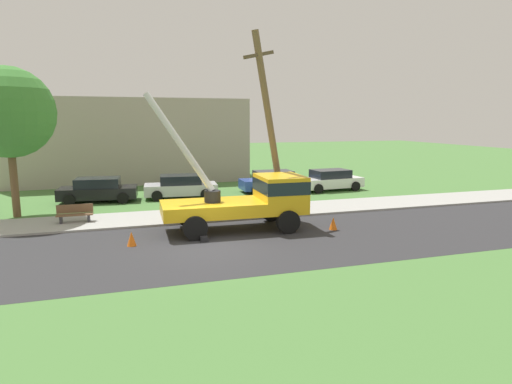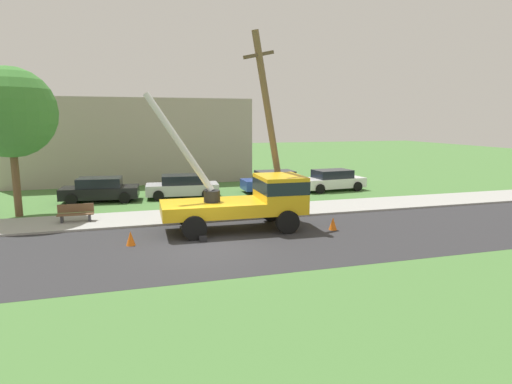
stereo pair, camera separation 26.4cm
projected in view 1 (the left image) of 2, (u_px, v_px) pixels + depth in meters
The scene contains 14 objects.
ground_plane at pixel (174, 195), 27.91m from camera, with size 120.00×120.00×0.00m, color #477538.
road_asphalt at pixel (211, 246), 16.61m from camera, with size 80.00×7.39×0.01m, color #2B2B2D.
sidewalk_strip at pixel (190, 216), 21.60m from camera, with size 80.00×3.22×0.10m, color #9E9E99.
utility_truck at pixel (252, 197), 19.01m from camera, with size 6.76×3.21×5.98m.
leaning_utility_pole at pixel (270, 125), 20.59m from camera, with size 2.66×1.46×8.84m.
traffic_cone_ahead at pixel (333, 223), 19.01m from camera, with size 0.36×0.36×0.56m, color orange.
traffic_cone_behind at pixel (132, 239), 16.54m from camera, with size 0.36×0.36×0.56m, color orange.
parked_sedan_black at pixel (98, 190), 25.42m from camera, with size 4.54×2.28×1.42m.
parked_sedan_silver at pixel (181, 186), 26.75m from camera, with size 4.54×2.26×1.42m.
parked_sedan_blue at pixel (273, 181), 28.99m from camera, with size 4.42×2.05×1.42m.
parked_sedan_white at pixel (330, 180), 29.63m from camera, with size 4.54×2.26×1.42m.
park_bench at pixel (75, 214), 20.03m from camera, with size 1.60×0.45×0.90m.
roadside_tree_near at pixel (8, 113), 20.71m from camera, with size 4.40×4.40×7.35m.
lowrise_building_backdrop at pixel (130, 140), 33.97m from camera, with size 18.00×6.00×6.40m, color #A5998C.
Camera 1 is at (-3.10, -15.83, 4.79)m, focal length 30.26 mm.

